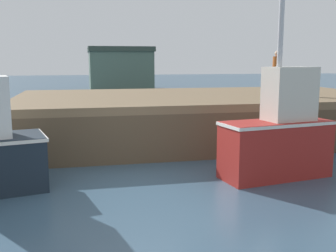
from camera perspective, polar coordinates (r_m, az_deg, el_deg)
ground at (r=9.53m, az=-4.37°, el=-9.30°), size 120.00×160.00×0.10m
pier at (r=15.28m, az=5.68°, el=3.35°), size 14.33×7.54×1.69m
fishing_boat_near_right at (r=10.58m, az=15.60°, el=-1.38°), size 3.04×1.57×5.13m
dockworker at (r=16.09m, az=15.35°, el=7.40°), size 0.34×0.34×1.70m
warehouse at (r=43.59m, az=-6.94°, el=8.26°), size 6.68×6.86×4.46m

